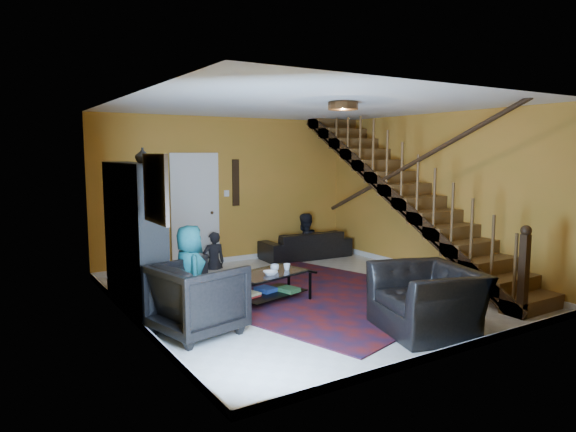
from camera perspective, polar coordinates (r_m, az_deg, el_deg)
name	(u,v)px	position (r m, az deg, el deg)	size (l,w,h in m)	color
floor	(308,294)	(7.85, 2.23, -8.69)	(5.50, 5.50, 0.00)	beige
room	(192,284)	(8.38, -10.63, -7.43)	(5.50, 5.50, 5.50)	#C8802C
staircase	(412,196)	(8.95, 13.61, 2.18)	(0.95, 5.02, 3.18)	brown
bookshelf	(135,240)	(7.18, -16.66, -2.57)	(0.35, 1.80, 2.00)	black
door	(195,212)	(9.71, -10.28, 0.42)	(0.82, 0.05, 2.05)	silver
framed_picture	(155,189)	(5.61, -14.51, 2.95)	(0.04, 0.74, 0.74)	maroon
wall_hanging	(236,183)	(10.01, -5.83, 3.71)	(0.14, 0.03, 0.90)	black
ceiling_fixture	(343,106)	(6.93, 6.13, 12.07)	(0.40, 0.40, 0.10)	#3F2814
rug	(319,295)	(7.77, 3.42, -8.80)	(3.17, 3.63, 0.02)	#4A0F0D
sofa	(306,244)	(10.46, 1.97, -3.18)	(1.84, 0.72, 0.54)	black
armchair_left	(198,298)	(6.19, -10.01, -9.01)	(0.91, 0.94, 0.85)	black
armchair_right	(427,300)	(6.40, 15.20, -8.97)	(1.20, 1.04, 0.78)	black
person_adult_a	(214,262)	(9.59, -8.23, -5.12)	(0.41, 0.27, 1.14)	black
person_adult_b	(304,246)	(10.51, 1.82, -3.37)	(0.66, 0.51, 1.35)	black
person_child	(190,273)	(6.63, -10.87, -6.28)	(0.60, 0.39, 1.23)	#1A6565
coffee_table	(269,285)	(7.45, -2.14, -7.64)	(1.23, 0.91, 0.42)	black
cup_a	(275,268)	(7.47, -1.49, -5.78)	(0.12, 0.12, 0.10)	#999999
cup_b	(287,267)	(7.54, -0.12, -5.67)	(0.10, 0.10, 0.09)	#999999
bowl	(270,273)	(7.27, -1.97, -6.35)	(0.20, 0.20, 0.05)	#999999
vase	(143,155)	(6.61, -15.86, 6.50)	(0.18, 0.18, 0.19)	#999999
popcorn_bucket	(230,316)	(6.58, -6.49, -11.01)	(0.13, 0.13, 0.15)	red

